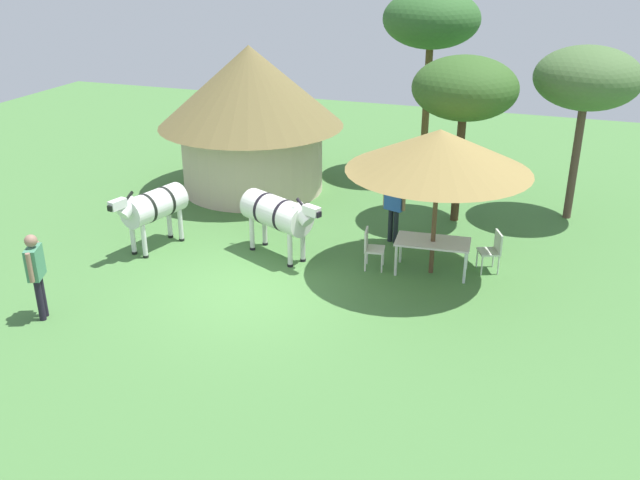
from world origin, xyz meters
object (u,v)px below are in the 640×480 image
object	(u,v)px
zebra_by_umbrella	(153,206)
acacia_tree_far_lawn	(465,89)
thatched_hut	(251,111)
zebra_nearest_camera	(278,213)
patio_dining_table	(433,244)
standing_watcher	(36,269)
guest_beside_umbrella	(394,203)
patio_chair_east_end	(493,249)
acacia_tree_right_background	(431,20)
shade_umbrella	(439,150)
acacia_tree_behind_hut	(587,79)
patio_chair_near_lawn	(371,246)

from	to	relation	value
zebra_by_umbrella	acacia_tree_far_lawn	distance (m)	7.83
thatched_hut	zebra_nearest_camera	xyz separation A→B (m)	(2.46, -4.06, -1.24)
patio_dining_table	standing_watcher	size ratio (longest dim) A/B	0.95
guest_beside_umbrella	zebra_nearest_camera	world-z (taller)	guest_beside_umbrella
patio_dining_table	zebra_by_umbrella	xyz separation A→B (m)	(-6.29, -0.84, 0.37)
zebra_nearest_camera	zebra_by_umbrella	distance (m)	2.91
patio_chair_east_end	thatched_hut	bearing A→B (deg)	42.58
acacia_tree_far_lawn	acacia_tree_right_background	bearing A→B (deg)	114.17
patio_dining_table	patio_chair_east_end	distance (m)	1.33
thatched_hut	zebra_nearest_camera	size ratio (longest dim) A/B	2.35
guest_beside_umbrella	standing_watcher	xyz separation A→B (m)	(-5.39, -5.74, 0.05)
patio_dining_table	thatched_hut	bearing A→B (deg)	147.49
thatched_hut	guest_beside_umbrella	bearing A→B (deg)	-27.14
shade_umbrella	standing_watcher	distance (m)	8.09
acacia_tree_right_background	acacia_tree_behind_hut	world-z (taller)	acacia_tree_right_background
thatched_hut	patio_chair_east_end	world-z (taller)	thatched_hut
patio_dining_table	acacia_tree_behind_hut	world-z (taller)	acacia_tree_behind_hut
acacia_tree_behind_hut	patio_chair_east_end	bearing A→B (deg)	-110.99
zebra_by_umbrella	acacia_tree_far_lawn	bearing A→B (deg)	-132.54
shade_umbrella	patio_dining_table	xyz separation A→B (m)	(-0.00, -0.00, -2.07)
acacia_tree_right_background	patio_chair_near_lawn	bearing A→B (deg)	-87.75
acacia_tree_right_background	acacia_tree_behind_hut	bearing A→B (deg)	-28.32
thatched_hut	zebra_nearest_camera	world-z (taller)	thatched_hut
thatched_hut	acacia_tree_right_background	world-z (taller)	acacia_tree_right_background
patio_chair_near_lawn	acacia_tree_right_background	world-z (taller)	acacia_tree_right_background
thatched_hut	standing_watcher	world-z (taller)	thatched_hut
acacia_tree_far_lawn	standing_watcher	bearing A→B (deg)	-130.61
thatched_hut	patio_dining_table	bearing A→B (deg)	-32.51
standing_watcher	acacia_tree_behind_hut	size ratio (longest dim) A/B	0.39
acacia_tree_behind_hut	zebra_nearest_camera	bearing A→B (deg)	-142.56
shade_umbrella	patio_chair_near_lawn	bearing A→B (deg)	-170.45
guest_beside_umbrella	acacia_tree_behind_hut	size ratio (longest dim) A/B	0.38
acacia_tree_behind_hut	acacia_tree_right_background	bearing A→B (deg)	151.68
acacia_tree_right_background	shade_umbrella	bearing A→B (deg)	-76.78
shade_umbrella	patio_dining_table	world-z (taller)	shade_umbrella
patio_chair_east_end	standing_watcher	distance (m)	9.22
patio_dining_table	zebra_nearest_camera	bearing A→B (deg)	-174.88
patio_chair_near_lawn	acacia_tree_right_background	xyz separation A→B (m)	(-0.27, 6.91, 4.02)
guest_beside_umbrella	acacia_tree_behind_hut	world-z (taller)	acacia_tree_behind_hut
standing_watcher	acacia_tree_far_lawn	size ratio (longest dim) A/B	0.41
thatched_hut	guest_beside_umbrella	size ratio (longest dim) A/B	3.14
patio_dining_table	standing_watcher	world-z (taller)	standing_watcher
shade_umbrella	patio_chair_east_end	world-z (taller)	shade_umbrella
thatched_hut	patio_chair_near_lawn	xyz separation A→B (m)	(4.59, -3.97, -1.76)
zebra_nearest_camera	zebra_by_umbrella	world-z (taller)	same
acacia_tree_behind_hut	guest_beside_umbrella	bearing A→B (deg)	-141.88
acacia_tree_behind_hut	acacia_tree_far_lawn	bearing A→B (deg)	-157.28
shade_umbrella	zebra_by_umbrella	xyz separation A→B (m)	(-6.29, -0.84, -1.70)
shade_umbrella	acacia_tree_far_lawn	xyz separation A→B (m)	(-0.03, 3.25, 0.63)
zebra_by_umbrella	shade_umbrella	bearing A→B (deg)	-158.05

